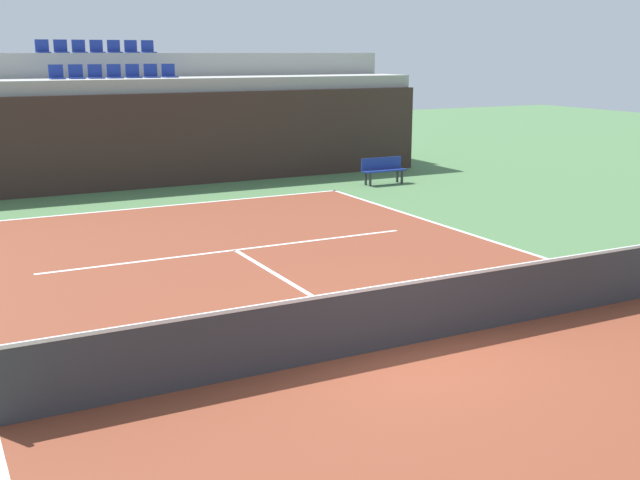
{
  "coord_description": "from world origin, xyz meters",
  "views": [
    {
      "loc": [
        -5.88,
        -8.92,
        4.16
      ],
      "look_at": [
        -0.22,
        2.0,
        1.2
      ],
      "focal_mm": 43.85,
      "sensor_mm": 36.0,
      "label": 1
    }
  ],
  "objects": [
    {
      "name": "baseline_far",
      "position": [
        0.0,
        11.95,
        0.01
      ],
      "size": [
        11.0,
        0.1,
        0.0
      ],
      "primitive_type": "cube",
      "color": "white",
      "rests_on": "court_surface"
    },
    {
      "name": "seating_row_lower",
      "position": [
        -0.0,
        16.63,
        3.48
      ],
      "size": [
        4.0,
        0.44,
        0.44
      ],
      "color": "navy",
      "rests_on": "stands_tier_lower"
    },
    {
      "name": "ground_plane",
      "position": [
        0.0,
        0.0,
        0.0
      ],
      "size": [
        80.0,
        80.0,
        0.0
      ],
      "primitive_type": "plane",
      "color": "#477042"
    },
    {
      "name": "stands_tier_upper",
      "position": [
        0.0,
        18.93,
        2.07
      ],
      "size": [
        20.68,
        2.4,
        4.14
      ],
      "primitive_type": "cube",
      "color": "#9E9E99",
      "rests_on": "ground_plane"
    },
    {
      "name": "court_surface",
      "position": [
        0.0,
        0.0,
        0.01
      ],
      "size": [
        11.0,
        24.0,
        0.01
      ],
      "primitive_type": "cube",
      "color": "brown",
      "rests_on": "ground_plane"
    },
    {
      "name": "centre_service_line",
      "position": [
        0.0,
        3.2,
        0.01
      ],
      "size": [
        0.1,
        6.4,
        0.0
      ],
      "primitive_type": "cube",
      "color": "white",
      "rests_on": "court_surface"
    },
    {
      "name": "stands_tier_lower",
      "position": [
        0.0,
        16.53,
        1.68
      ],
      "size": [
        20.68,
        2.4,
        3.36
      ],
      "primitive_type": "cube",
      "color": "#9E9E99",
      "rests_on": "ground_plane"
    },
    {
      "name": "service_line_far",
      "position": [
        0.0,
        6.4,
        0.01
      ],
      "size": [
        8.26,
        0.1,
        0.0
      ],
      "primitive_type": "cube",
      "color": "white",
      "rests_on": "court_surface"
    },
    {
      "name": "player_bench",
      "position": [
        7.48,
        12.41,
        0.51
      ],
      "size": [
        1.5,
        0.4,
        0.85
      ],
      "color": "navy",
      "rests_on": "ground_plane"
    },
    {
      "name": "tennis_net",
      "position": [
        0.0,
        0.0,
        0.51
      ],
      "size": [
        11.08,
        0.08,
        1.07
      ],
      "color": "black",
      "rests_on": "court_surface"
    },
    {
      "name": "back_wall",
      "position": [
        0.0,
        15.18,
        1.46
      ],
      "size": [
        20.68,
        0.3,
        2.92
      ],
      "primitive_type": "cube",
      "color": "#33231E",
      "rests_on": "ground_plane"
    },
    {
      "name": "seating_row_upper",
      "position": [
        -0.0,
        19.03,
        4.27
      ],
      "size": [
        4.0,
        0.44,
        0.44
      ],
      "color": "navy",
      "rests_on": "stands_tier_upper"
    }
  ]
}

